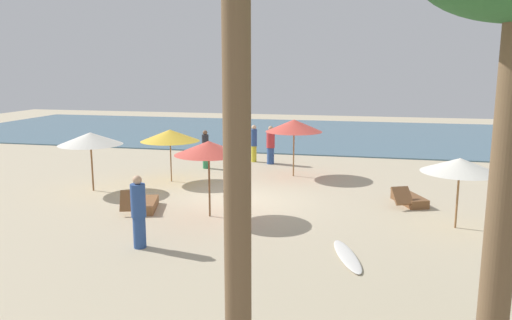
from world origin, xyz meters
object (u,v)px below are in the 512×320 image
at_px(umbrella_2, 209,148).
at_px(person_1, 254,143).
at_px(umbrella_0, 90,139).
at_px(lounger_2, 145,205).
at_px(person_0, 271,145).
at_px(umbrella_1, 294,126).
at_px(lounger_1, 409,199).
at_px(person_3, 139,212).
at_px(person_2, 205,149).
at_px(umbrella_3, 460,165).
at_px(umbrella_5, 170,135).
at_px(surfboard, 347,256).

bearing_deg(umbrella_2, person_1, 94.37).
distance_m(umbrella_0, lounger_2, 3.84).
distance_m(umbrella_2, person_0, 8.44).
distance_m(umbrella_1, person_0, 2.96).
bearing_deg(lounger_1, person_3, -140.42).
distance_m(lounger_1, person_2, 9.21).
xyz_separation_m(person_1, person_3, (-0.20, -11.56, 0.02)).
relative_size(umbrella_1, person_2, 1.38).
relative_size(umbrella_2, person_3, 1.25).
bearing_deg(umbrella_2, umbrella_0, 157.85).
bearing_deg(lounger_1, person_1, 137.44).
bearing_deg(lounger_2, person_2, 91.77).
bearing_deg(umbrella_2, person_0, 88.68).
distance_m(umbrella_3, lounger_1, 2.94).
xyz_separation_m(umbrella_3, person_3, (-7.82, -3.34, -0.85)).
height_order(umbrella_3, person_2, umbrella_3).
height_order(person_0, person_3, person_3).
height_order(lounger_1, person_1, person_1).
distance_m(umbrella_2, lounger_2, 2.89).
height_order(umbrella_2, umbrella_3, umbrella_2).
xyz_separation_m(lounger_1, person_3, (-6.73, -5.56, 0.75)).
bearing_deg(person_1, umbrella_3, -47.18).
relative_size(umbrella_2, umbrella_5, 1.01).
height_order(lounger_2, person_2, person_2).
height_order(umbrella_2, lounger_1, umbrella_2).
bearing_deg(umbrella_1, umbrella_3, -46.09).
bearing_deg(umbrella_1, lounger_2, -122.78).
bearing_deg(person_2, umbrella_1, -10.04).
relative_size(person_3, surfboard, 0.84).
height_order(umbrella_2, person_3, umbrella_2).
xyz_separation_m(umbrella_0, person_2, (2.67, 4.68, -1.03)).
relative_size(umbrella_1, surfboard, 1.07).
bearing_deg(umbrella_5, person_3, -73.82).
height_order(umbrella_0, umbrella_5, umbrella_0).
height_order(lounger_1, person_2, person_2).
distance_m(umbrella_5, lounger_2, 4.25).
distance_m(lounger_2, person_0, 8.54).
height_order(umbrella_1, lounger_2, umbrella_1).
height_order(umbrella_1, umbrella_3, umbrella_1).
relative_size(umbrella_5, person_0, 1.29).
bearing_deg(person_3, lounger_2, 113.26).
distance_m(lounger_2, person_2, 6.60).
bearing_deg(person_1, person_0, -21.47).
height_order(umbrella_0, umbrella_1, umbrella_1).
xyz_separation_m(umbrella_1, umbrella_2, (-1.60, -6.03, -0.00)).
bearing_deg(umbrella_0, person_3, -49.67).
bearing_deg(lounger_1, umbrella_2, -155.32).
bearing_deg(umbrella_3, person_2, 146.11).
relative_size(lounger_1, person_2, 1.07).
bearing_deg(umbrella_0, surfboard, -25.86).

